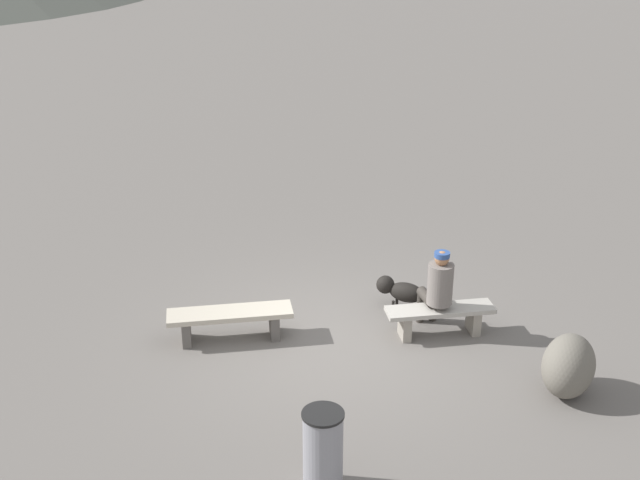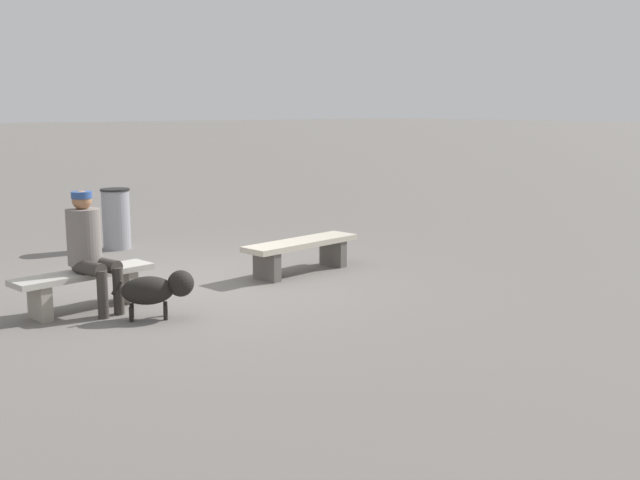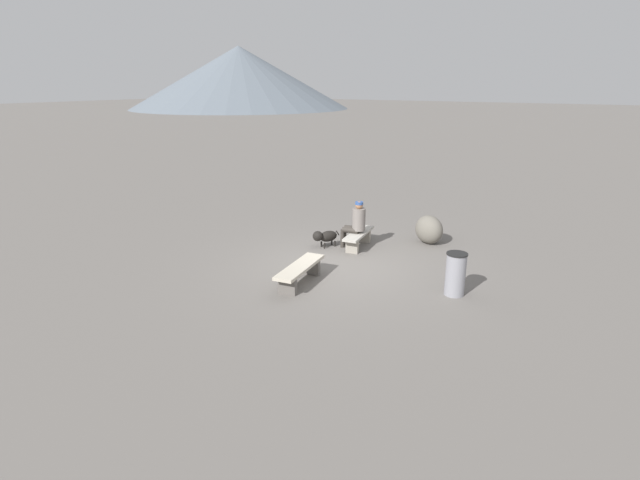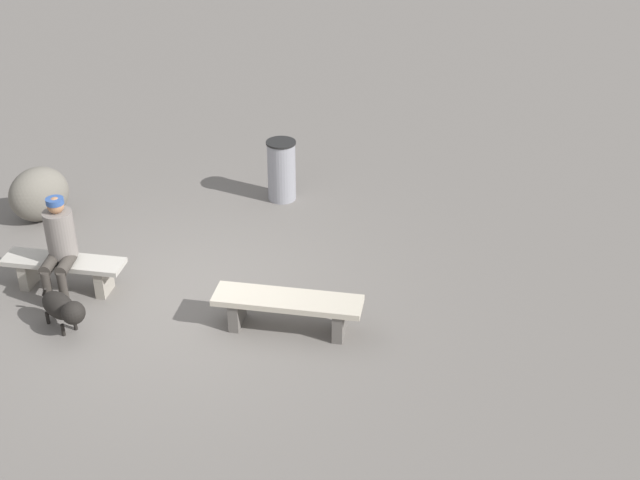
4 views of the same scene
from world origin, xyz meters
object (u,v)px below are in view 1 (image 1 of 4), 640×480
object	(u,v)px
dog	(400,290)
boulder	(568,366)
bench_left	(230,319)
trash_bin	(323,451)
bench_right	(440,316)
seated_person	(438,286)

from	to	relation	value
dog	boulder	distance (m)	2.91
bench_left	trash_bin	bearing A→B (deg)	-76.53
dog	trash_bin	world-z (taller)	trash_bin
bench_left	boulder	distance (m)	4.52
trash_bin	boulder	size ratio (longest dim) A/B	1.06
bench_right	dog	bearing A→B (deg)	113.49
seated_person	trash_bin	xyz separation A→B (m)	(-1.67, -3.23, -0.27)
bench_left	bench_right	size ratio (longest dim) A/B	1.14
bench_left	bench_right	xyz separation A→B (m)	(2.93, 0.06, -0.01)
trash_bin	boulder	world-z (taller)	trash_bin
bench_right	trash_bin	distance (m)	3.60
dog	boulder	xyz separation A→B (m)	(1.83, -2.26, 0.08)
bench_left	bench_right	bearing A→B (deg)	-6.90
seated_person	dog	size ratio (longest dim) A/B	1.67
boulder	bench_left	bearing A→B (deg)	161.56
bench_left	dog	xyz separation A→B (m)	(2.46, 0.84, 0.00)
trash_bin	boulder	bearing A→B (deg)	28.71
bench_left	seated_person	world-z (taller)	seated_person
dog	trash_bin	distance (m)	4.13
bench_left	boulder	size ratio (longest dim) A/B	2.03
bench_left	boulder	xyz separation A→B (m)	(4.28, -1.43, 0.08)
seated_person	boulder	world-z (taller)	seated_person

